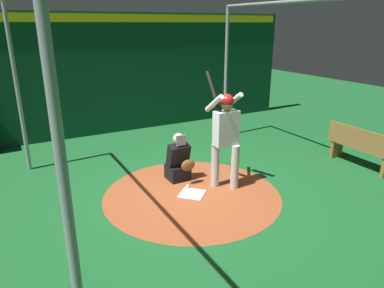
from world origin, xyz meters
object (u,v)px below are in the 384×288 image
object	(u,v)px
batter	(225,132)
catcher	(179,162)
home_plate	(192,194)
bench	(360,147)
baseball_0	(188,186)

from	to	relation	value
batter	catcher	world-z (taller)	batter
home_plate	bench	world-z (taller)	bench
home_plate	batter	world-z (taller)	batter
bench	home_plate	bearing A→B (deg)	-98.18
catcher	bench	xyz separation A→B (m)	(1.21, 3.64, 0.06)
home_plate	batter	distance (m)	1.25
bench	baseball_0	xyz separation A→B (m)	(-0.78, -3.68, -0.39)
catcher	baseball_0	world-z (taller)	catcher
catcher	home_plate	bearing A→B (deg)	-6.51
bench	catcher	bearing A→B (deg)	-108.33
home_plate	baseball_0	size ratio (longest dim) A/B	5.68
catcher	bench	bearing A→B (deg)	71.67
batter	catcher	xyz separation A→B (m)	(-0.67, -0.60, -0.69)
home_plate	bench	xyz separation A→B (m)	(0.53, 3.72, 0.42)
baseball_0	batter	bearing A→B (deg)	69.34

